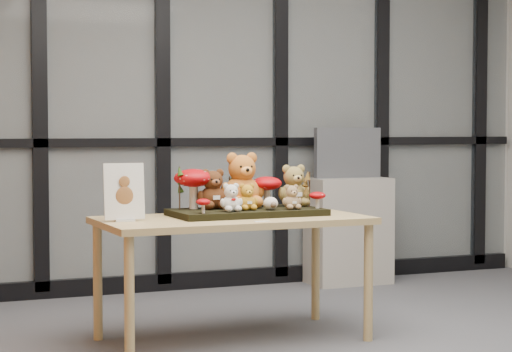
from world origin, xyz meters
name	(u,v)px	position (x,y,z in m)	size (l,w,h in m)	color
room_shell	(400,15)	(0.00, 0.00, 1.68)	(5.00, 5.00, 5.00)	#B2B0A8
glass_partition	(223,91)	(0.00, 2.47, 1.42)	(4.90, 0.06, 2.78)	#2D383F
display_table	(233,230)	(-0.53, 0.85, 0.60)	(1.46, 0.77, 0.67)	tan
diorama_tray	(247,212)	(-0.42, 0.90, 0.69)	(0.82, 0.41, 0.04)	black
bear_pooh_yellow	(242,177)	(-0.42, 1.00, 0.88)	(0.26, 0.23, 0.34)	#CA6D24
bear_brown_medium	(213,187)	(-0.59, 0.98, 0.83)	(0.18, 0.17, 0.24)	#4B2611
bear_tan_back	(294,183)	(-0.11, 0.98, 0.84)	(0.20, 0.18, 0.26)	olive
bear_small_yellow	(247,195)	(-0.45, 0.84, 0.79)	(0.12, 0.11, 0.16)	#C6861D
bear_white_bow	(231,196)	(-0.56, 0.79, 0.79)	(0.13, 0.11, 0.17)	white
bear_beige_small	(292,196)	(-0.20, 0.80, 0.78)	(0.11, 0.10, 0.15)	#987751
plush_cream_hedgehog	(271,203)	(-0.32, 0.80, 0.75)	(0.06, 0.05, 0.08)	white
mushroom_back_left	(194,187)	(-0.69, 1.02, 0.83)	(0.22, 0.22, 0.24)	#9C0509
mushroom_back_right	(267,190)	(-0.26, 1.00, 0.80)	(0.17, 0.17, 0.19)	#9C0509
mushroom_front_left	(203,205)	(-0.72, 0.75, 0.75)	(0.08, 0.08, 0.08)	#9C0509
mushroom_front_right	(317,199)	(-0.04, 0.80, 0.76)	(0.09, 0.09, 0.10)	#9C0509
sprig_green_far_left	(180,188)	(-0.78, 1.00, 0.82)	(0.05, 0.05, 0.23)	#13330B
sprig_green_mid_left	(196,189)	(-0.67, 1.05, 0.81)	(0.05, 0.05, 0.21)	#13330B
sprig_dry_far_right	(299,185)	(-0.06, 1.01, 0.82)	(0.05, 0.05, 0.23)	brown
sprig_dry_mid_right	(309,189)	(-0.05, 0.90, 0.81)	(0.05, 0.05, 0.20)	brown
sprig_green_centre	(230,192)	(-0.47, 1.06, 0.79)	(0.05, 0.05, 0.17)	#13330B
sign_holder	(124,194)	(-1.12, 0.84, 0.81)	(0.21, 0.06, 0.30)	silver
label_card	(262,221)	(-0.47, 0.56, 0.67)	(0.08, 0.03, 0.00)	white
cabinet	(348,231)	(0.91, 2.26, 0.39)	(0.59, 0.34, 0.78)	gray
monitor	(348,153)	(0.91, 2.28, 0.97)	(0.52, 0.05, 0.37)	#515359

